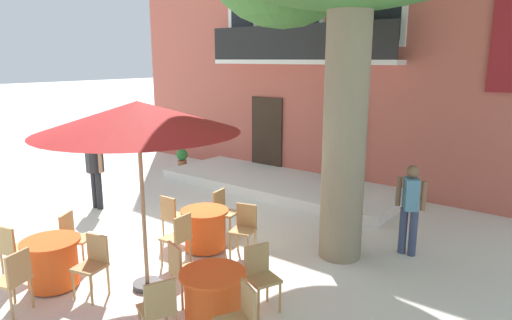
# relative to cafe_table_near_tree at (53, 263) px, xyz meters

# --- Properties ---
(ground_plane) EXTENTS (120.00, 120.00, 0.00)m
(ground_plane) POSITION_rel_cafe_table_near_tree_xyz_m (0.10, 2.74, -0.39)
(ground_plane) COLOR silver
(building_facade) EXTENTS (13.00, 5.09, 7.50)m
(building_facade) POSITION_rel_cafe_table_near_tree_xyz_m (-0.33, 9.73, 3.36)
(building_facade) COLOR #BC5B4C
(building_facade) RESTS_ON ground
(entrance_step_platform) EXTENTS (6.59, 2.43, 0.25)m
(entrance_step_platform) POSITION_rel_cafe_table_near_tree_xyz_m (-0.33, 6.53, -0.27)
(entrance_step_platform) COLOR silver
(entrance_step_platform) RESTS_ON ground
(cafe_table_near_tree) EXTENTS (0.86, 0.86, 0.76)m
(cafe_table_near_tree) POSITION_rel_cafe_table_near_tree_xyz_m (0.00, 0.00, 0.00)
(cafe_table_near_tree) COLOR #EA561E
(cafe_table_near_tree) RESTS_ON ground
(cafe_chair_near_tree_0) EXTENTS (0.50, 0.50, 0.91)m
(cafe_chair_near_tree_0) POSITION_rel_cafe_table_near_tree_xyz_m (0.30, -0.69, 0.14)
(cafe_chair_near_tree_0) COLOR tan
(cafe_chair_near_tree_0) RESTS_ON ground
(cafe_chair_near_tree_1) EXTENTS (0.48, 0.48, 0.91)m
(cafe_chair_near_tree_1) POSITION_rel_cafe_table_near_tree_xyz_m (0.71, 0.25, 0.14)
(cafe_chair_near_tree_1) COLOR tan
(cafe_chair_near_tree_1) RESTS_ON ground
(cafe_chair_near_tree_2) EXTENTS (0.55, 0.55, 0.91)m
(cafe_chair_near_tree_2) POSITION_rel_cafe_table_near_tree_xyz_m (-0.44, 0.61, 0.14)
(cafe_chair_near_tree_2) COLOR tan
(cafe_chair_near_tree_2) RESTS_ON ground
(cafe_chair_near_tree_3) EXTENTS (0.48, 0.48, 0.91)m
(cafe_chair_near_tree_3) POSITION_rel_cafe_table_near_tree_xyz_m (-0.71, -0.25, 0.14)
(cafe_chair_near_tree_3) COLOR tan
(cafe_chair_near_tree_3) RESTS_ON ground
(cafe_table_middle) EXTENTS (0.86, 0.86, 0.76)m
(cafe_table_middle) POSITION_rel_cafe_table_near_tree_xyz_m (0.87, 2.42, 0.00)
(cafe_table_middle) COLOR #EA561E
(cafe_table_middle) RESTS_ON ground
(cafe_chair_middle_0) EXTENTS (0.46, 0.46, 0.91)m
(cafe_chair_middle_0) POSITION_rel_cafe_table_near_tree_xyz_m (0.68, 3.15, 0.14)
(cafe_chair_middle_0) COLOR tan
(cafe_chair_middle_0) RESTS_ON ground
(cafe_chair_middle_1) EXTENTS (0.42, 0.42, 0.91)m
(cafe_chair_middle_1) POSITION_rel_cafe_table_near_tree_xyz_m (0.13, 2.31, 0.14)
(cafe_chair_middle_1) COLOR tan
(cafe_chair_middle_1) RESTS_ON ground
(cafe_chair_middle_2) EXTENTS (0.42, 0.42, 0.91)m
(cafe_chair_middle_2) POSITION_rel_cafe_table_near_tree_xyz_m (0.99, 1.67, 0.14)
(cafe_chair_middle_2) COLOR tan
(cafe_chair_middle_2) RESTS_ON ground
(cafe_chair_middle_3) EXTENTS (0.50, 0.50, 0.91)m
(cafe_chair_middle_3) POSITION_rel_cafe_table_near_tree_xyz_m (1.57, 2.70, 0.14)
(cafe_chair_middle_3) COLOR tan
(cafe_chair_middle_3) RESTS_ON ground
(cafe_table_front) EXTENTS (0.86, 0.86, 0.76)m
(cafe_table_front) POSITION_rel_cafe_table_near_tree_xyz_m (2.65, 0.73, 0.00)
(cafe_table_front) COLOR #EA561E
(cafe_table_front) RESTS_ON ground
(cafe_chair_front_0) EXTENTS (0.54, 0.54, 0.91)m
(cafe_chair_front_0) POSITION_rel_cafe_table_near_tree_xyz_m (3.35, 0.45, 0.14)
(cafe_chair_front_0) COLOR tan
(cafe_chair_front_0) RESTS_ON ground
(cafe_chair_front_1) EXTENTS (0.52, 0.52, 0.91)m
(cafe_chair_front_1) POSITION_rel_cafe_table_near_tree_xyz_m (2.87, 1.45, 0.14)
(cafe_chair_front_1) COLOR tan
(cafe_chair_front_1) RESTS_ON ground
(cafe_chair_front_2) EXTENTS (0.50, 0.50, 0.91)m
(cafe_chair_front_2) POSITION_rel_cafe_table_near_tree_xyz_m (1.91, 0.89, 0.14)
(cafe_chair_front_2) COLOR tan
(cafe_chair_front_2) RESTS_ON ground
(cafe_chair_front_3) EXTENTS (0.52, 0.52, 0.91)m
(cafe_chair_front_3) POSITION_rel_cafe_table_near_tree_xyz_m (2.44, 0.01, 0.14)
(cafe_chair_front_3) COLOR tan
(cafe_chair_front_3) RESTS_ON ground
(cafe_umbrella) EXTENTS (2.90, 2.90, 2.85)m
(cafe_umbrella) POSITION_rel_cafe_table_near_tree_xyz_m (1.15, 0.86, 2.22)
(cafe_umbrella) COLOR #997A56
(cafe_umbrella) RESTS_ON ground
(ground_planter_left) EXTENTS (0.36, 0.36, 0.65)m
(ground_planter_left) POSITION_rel_cafe_table_near_tree_xyz_m (-3.98, 6.39, -0.03)
(ground_planter_left) COLOR #995638
(ground_planter_left) RESTS_ON ground
(pedestrian_near_entrance) EXTENTS (0.53, 0.37, 1.66)m
(pedestrian_near_entrance) POSITION_rel_cafe_table_near_tree_xyz_m (-2.75, 2.56, 0.55)
(pedestrian_near_entrance) COLOR #232328
(pedestrian_near_entrance) RESTS_ON ground
(pedestrian_mid_plaza) EXTENTS (0.53, 0.40, 1.64)m
(pedestrian_mid_plaza) POSITION_rel_cafe_table_near_tree_xyz_m (3.87, 4.48, 0.53)
(pedestrian_mid_plaza) COLOR #384260
(pedestrian_mid_plaza) RESTS_ON ground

